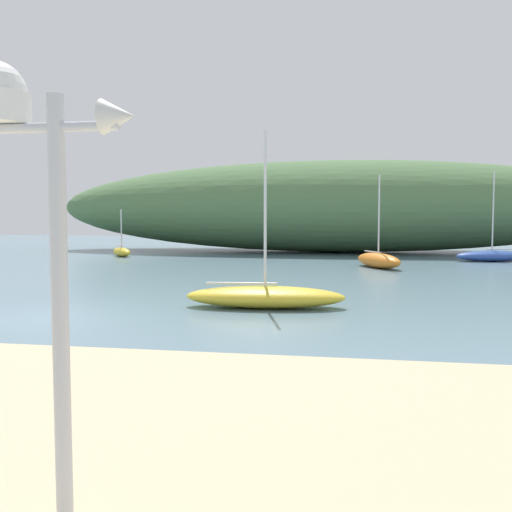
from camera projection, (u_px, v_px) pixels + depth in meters
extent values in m
plane|color=slate|center=(49.00, 318.00, 13.83)|extent=(120.00, 120.00, 0.00)
ellipsoid|color=#517547|center=(335.00, 206.00, 40.40)|extent=(41.46, 10.62, 6.55)
cylinder|color=silver|center=(60.00, 318.00, 3.99)|extent=(0.12, 0.12, 3.13)
cylinder|color=silver|center=(56.00, 127.00, 3.90)|extent=(0.93, 0.07, 0.07)
cone|color=silver|center=(119.00, 116.00, 3.82)|extent=(0.23, 0.24, 0.24)
ellipsoid|color=gold|center=(265.00, 297.00, 15.44)|extent=(4.49, 1.81, 0.59)
cylinder|color=silver|center=(265.00, 212.00, 15.28)|extent=(0.08, 0.08, 4.43)
cylinder|color=silver|center=(241.00, 283.00, 15.48)|extent=(1.97, 0.21, 0.06)
ellipsoid|color=gold|center=(122.00, 252.00, 35.74)|extent=(2.31, 2.53, 0.57)
cylinder|color=silver|center=(121.00, 230.00, 35.65)|extent=(0.08, 0.08, 2.60)
cylinder|color=silver|center=(120.00, 246.00, 36.06)|extent=(0.81, 0.95, 0.06)
ellipsoid|color=orange|center=(378.00, 260.00, 27.64)|extent=(2.67, 3.90, 0.74)
cylinder|color=silver|center=(379.00, 216.00, 27.49)|extent=(0.08, 0.08, 4.05)
cylinder|color=silver|center=(373.00, 252.00, 28.16)|extent=(0.81, 1.56, 0.06)
ellipsoid|color=#2D4C9E|center=(492.00, 256.00, 31.61)|extent=(4.23, 2.15, 0.62)
cylinder|color=silver|center=(493.00, 213.00, 31.44)|extent=(0.08, 0.08, 4.64)
cylinder|color=silver|center=(503.00, 249.00, 31.60)|extent=(1.79, 0.42, 0.06)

